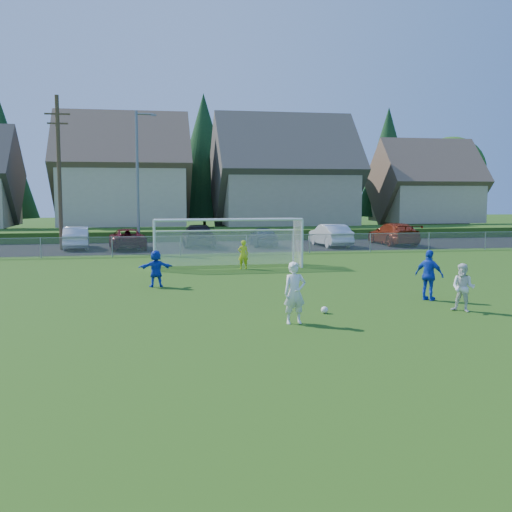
# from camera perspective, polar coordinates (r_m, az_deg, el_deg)

# --- Properties ---
(ground) EXTENTS (160.00, 160.00, 0.00)m
(ground) POSITION_cam_1_polar(r_m,az_deg,el_deg) (14.98, 5.66, -8.54)
(ground) COLOR #193D0C
(ground) RESTS_ON ground
(asphalt_lot) EXTENTS (60.00, 60.00, 0.00)m
(asphalt_lot) POSITION_cam_1_polar(r_m,az_deg,el_deg) (41.79, -4.89, 0.89)
(asphalt_lot) COLOR black
(asphalt_lot) RESTS_ON ground
(grass_embankment) EXTENTS (70.00, 6.00, 0.80)m
(grass_embankment) POSITION_cam_1_polar(r_m,az_deg,el_deg) (49.20, -5.75, 2.12)
(grass_embankment) COLOR #1E420F
(grass_embankment) RESTS_ON ground
(soccer_ball) EXTENTS (0.22, 0.22, 0.22)m
(soccer_ball) POSITION_cam_1_polar(r_m,az_deg,el_deg) (18.93, 6.54, -5.12)
(soccer_ball) COLOR white
(soccer_ball) RESTS_ON ground
(player_white_a) EXTENTS (0.68, 0.48, 1.79)m
(player_white_a) POSITION_cam_1_polar(r_m,az_deg,el_deg) (17.28, 3.70, -3.53)
(player_white_a) COLOR white
(player_white_a) RESTS_ON ground
(player_white_b) EXTENTS (0.94, 0.94, 1.54)m
(player_white_b) POSITION_cam_1_polar(r_m,az_deg,el_deg) (20.06, 19.13, -2.88)
(player_white_b) COLOR white
(player_white_b) RESTS_ON ground
(player_blue_a) EXTENTS (0.98, 1.09, 1.78)m
(player_blue_a) POSITION_cam_1_polar(r_m,az_deg,el_deg) (21.81, 16.17, -1.77)
(player_blue_a) COLOR blue
(player_blue_a) RESTS_ON ground
(player_blue_b) EXTENTS (1.41, 0.56, 1.48)m
(player_blue_b) POSITION_cam_1_polar(r_m,az_deg,el_deg) (24.29, -9.51, -1.18)
(player_blue_b) COLOR blue
(player_blue_b) RESTS_ON ground
(goalkeeper) EXTENTS (0.53, 0.35, 1.43)m
(goalkeeper) POSITION_cam_1_polar(r_m,az_deg,el_deg) (29.55, -1.23, 0.14)
(goalkeeper) COLOR #D4E81B
(goalkeeper) RESTS_ON ground
(car_b) EXTENTS (1.92, 4.64, 1.49)m
(car_b) POSITION_cam_1_polar(r_m,az_deg,el_deg) (41.85, -16.74, 1.68)
(car_b) COLOR silver
(car_b) RESTS_ON ground
(car_c) EXTENTS (2.69, 5.10, 1.37)m
(car_c) POSITION_cam_1_polar(r_m,az_deg,el_deg) (40.94, -12.17, 1.62)
(car_c) COLOR #4C080F
(car_c) RESTS_ON ground
(car_d) EXTENTS (2.36, 5.42, 1.55)m
(car_d) POSITION_cam_1_polar(r_m,az_deg,el_deg) (41.97, -5.52, 1.96)
(car_d) COLOR black
(car_d) RESTS_ON ground
(car_e) EXTENTS (1.70, 4.07, 1.38)m
(car_e) POSITION_cam_1_polar(r_m,az_deg,el_deg) (41.91, 0.67, 1.86)
(car_e) COLOR #122140
(car_e) RESTS_ON ground
(car_f) EXTENTS (1.96, 4.82, 1.56)m
(car_f) POSITION_cam_1_polar(r_m,az_deg,el_deg) (42.36, 7.09, 1.98)
(car_f) COLOR white
(car_f) RESTS_ON ground
(car_g) EXTENTS (2.27, 5.45, 1.57)m
(car_g) POSITION_cam_1_polar(r_m,az_deg,el_deg) (44.37, 12.97, 2.07)
(car_g) COLOR maroon
(car_g) RESTS_ON ground
(soccer_goal) EXTENTS (7.42, 1.90, 2.50)m
(soccer_goal) POSITION_cam_1_polar(r_m,az_deg,el_deg) (30.32, -2.78, 2.01)
(soccer_goal) COLOR white
(soccer_goal) RESTS_ON ground
(chainlink_fence) EXTENTS (52.06, 0.06, 1.20)m
(chainlink_fence) POSITION_cam_1_polar(r_m,az_deg,el_deg) (36.28, -4.04, 1.09)
(chainlink_fence) COLOR gray
(chainlink_fence) RESTS_ON ground
(streetlight) EXTENTS (1.38, 0.18, 9.00)m
(streetlight) POSITION_cam_1_polar(r_m,az_deg,el_deg) (39.93, -11.15, 7.50)
(streetlight) COLOR slate
(streetlight) RESTS_ON ground
(utility_pole) EXTENTS (1.60, 0.26, 10.00)m
(utility_pole) POSITION_cam_1_polar(r_m,az_deg,el_deg) (41.30, -18.24, 7.68)
(utility_pole) COLOR #473321
(utility_pole) RESTS_ON ground
(houses_row) EXTENTS (53.90, 11.45, 13.27)m
(houses_row) POSITION_cam_1_polar(r_m,az_deg,el_deg) (56.81, -4.45, 9.65)
(houses_row) COLOR tan
(houses_row) RESTS_ON ground
(tree_row) EXTENTS (65.98, 12.36, 13.80)m
(tree_row) POSITION_cam_1_polar(r_m,az_deg,el_deg) (62.94, -5.92, 8.90)
(tree_row) COLOR #382616
(tree_row) RESTS_ON ground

